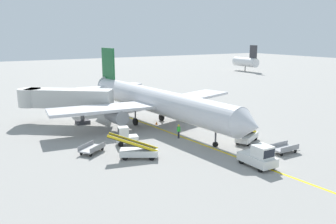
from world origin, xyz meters
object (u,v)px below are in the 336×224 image
Objects in this scene: belt_loader_aft_hold at (247,136)px; safety_cone_nose_right at (243,122)px; safety_cone_nose_left at (252,152)px; baggage_tug_near_wing at (234,123)px; baggage_cart_empty_trailing at (284,148)px; pushback_tug at (259,157)px; safety_cone_wingtip_left at (157,123)px; jet_bridge at (60,98)px; baggage_cart_loaded at (92,148)px; belt_loader_forward_hold at (138,151)px; ground_crew_marshaller at (179,131)px; baggage_tug_by_cargo_door at (126,137)px; airliner at (154,101)px.

belt_loader_aft_hold reaches higher than safety_cone_nose_right.
belt_loader_aft_hold reaches higher than safety_cone_nose_left.
baggage_cart_empty_trailing is at bearing -99.19° from baggage_tug_near_wing.
belt_loader_aft_hold is at bearing 54.59° from safety_cone_nose_left.
pushback_tug is 8.21× the size of safety_cone_wingtip_left.
baggage_cart_empty_trailing is (5.32, 1.64, -0.53)m from pushback_tug.
pushback_tug is (11.75, -26.52, -2.55)m from jet_bridge.
baggage_tug_near_wing is 0.72× the size of baggage_cart_empty_trailing.
belt_loader_forward_hold is at bearing -49.01° from baggage_cart_loaded.
ground_crew_marshaller is at bearing 137.45° from belt_loader_aft_hold.
baggage_tug_by_cargo_door is (3.79, -13.82, -2.62)m from jet_bridge.
belt_loader_forward_hold is at bearing 155.70° from baggage_cart_empty_trailing.
baggage_tug_near_wing is at bearing -43.08° from airliner.
baggage_cart_empty_trailing is at bearing -70.19° from airliner.
baggage_cart_empty_trailing is at bearing -56.41° from ground_crew_marshaller.
safety_cone_nose_right is (5.64, 6.80, -0.56)m from belt_loader_aft_hold.
belt_loader_aft_hold is at bearing -66.86° from airliner.
safety_cone_wingtip_left is (-2.55, 15.97, 0.00)m from safety_cone_nose_left.
baggage_cart_loaded is at bearing -169.96° from baggage_tug_by_cargo_door.
baggage_cart_empty_trailing reaches higher than safety_cone_nose_right.
jet_bridge is 13.90m from safety_cone_wingtip_left.
safety_cone_wingtip_left is (-0.54, 18.99, -0.77)m from pushback_tug.
baggage_cart_loaded is (-0.43, -14.57, -3.07)m from jet_bridge.
airliner is 80.32× the size of safety_cone_wingtip_left.
baggage_tug_by_cargo_door is 0.70× the size of baggage_cart_empty_trailing.
baggage_cart_loaded is 7.95× the size of safety_cone_wingtip_left.
pushback_tug is at bearing -42.43° from belt_loader_forward_hold.
belt_loader_aft_hold reaches higher than baggage_cart_loaded.
jet_bridge is 26.70× the size of safety_cone_nose_right.
pushback_tug is 17.07m from baggage_cart_loaded.
jet_bridge is 14.56m from baggage_tug_by_cargo_door.
baggage_cart_empty_trailing is 12.53m from safety_cone_nose_right.
pushback_tug is at bearing -57.92° from baggage_tug_by_cargo_door.
safety_cone_nose_left is at bearing -128.31° from safety_cone_nose_right.
ground_crew_marshaller is 11.62m from safety_cone_nose_right.
pushback_tug reaches higher than ground_crew_marshaller.
belt_loader_forward_hold reaches higher than safety_cone_nose_right.
pushback_tug is 14.99m from baggage_tug_by_cargo_door.
airliner is 13.00× the size of baggage_tug_near_wing.
belt_loader_forward_hold is (-8.74, 7.99, -0.22)m from pushback_tug.
jet_bridge is 3.25× the size of pushback_tug.
baggage_cart_empty_trailing is 18.32m from safety_cone_wingtip_left.
jet_bridge is at bearing 120.36° from safety_cone_nose_left.
baggage_cart_loaded is at bearing 161.60° from belt_loader_aft_hold.
baggage_tug_near_wing is 0.55× the size of belt_loader_forward_hold.
baggage_cart_loaded is 10.75m from ground_crew_marshaller.
safety_cone_nose_left is at bearing -44.14° from baggage_tug_by_cargo_door.
ground_crew_marshaller is at bearing 96.95° from pushback_tug.
airliner reaches higher than baggage_cart_empty_trailing.
belt_loader_forward_hold is 15.43m from baggage_cart_empty_trailing.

